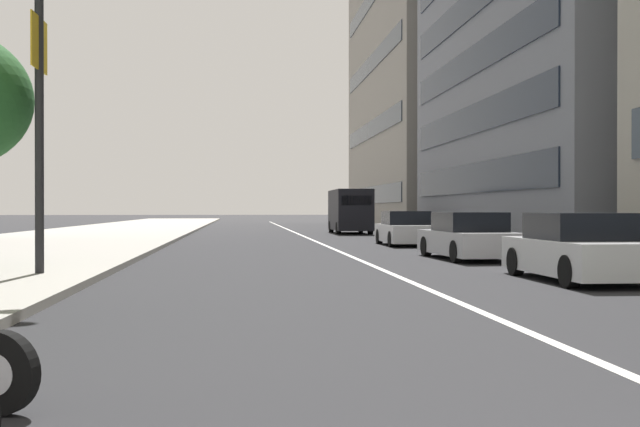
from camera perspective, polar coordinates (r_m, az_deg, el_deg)
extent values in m
cube|color=#A39E93|center=(33.14, -19.45, -2.11)|extent=(160.00, 9.91, 0.15)
cube|color=silver|center=(37.36, -0.54, -1.93)|extent=(110.00, 0.16, 0.01)
cube|color=silver|center=(17.00, 18.34, -2.98)|extent=(4.30, 1.88, 0.70)
cube|color=black|center=(16.97, 18.36, -0.88)|extent=(2.03, 1.73, 0.55)
cylinder|color=black|center=(18.00, 14.00, -3.39)|extent=(0.62, 0.22, 0.62)
cylinder|color=black|center=(18.65, 18.93, -3.27)|extent=(0.62, 0.22, 0.62)
cylinder|color=black|center=(15.38, 17.63, -4.03)|extent=(0.62, 0.22, 0.62)
cube|color=#B7B7BC|center=(23.55, 10.65, -2.08)|extent=(4.70, 1.98, 0.67)
cube|color=black|center=(23.40, 10.76, -0.59)|extent=(2.26, 1.75, 0.56)
cylinder|color=black|center=(24.78, 7.70, -2.37)|extent=(0.63, 0.24, 0.62)
cylinder|color=black|center=(25.27, 11.34, -2.32)|extent=(0.63, 0.24, 0.62)
cylinder|color=black|center=(21.85, 9.84, -2.73)|extent=(0.63, 0.24, 0.62)
cylinder|color=black|center=(22.40, 13.91, -2.66)|extent=(0.63, 0.24, 0.62)
cube|color=silver|center=(32.12, 6.19, -1.42)|extent=(4.42, 1.86, 0.70)
cube|color=black|center=(32.05, 6.21, -0.31)|extent=(2.13, 1.69, 0.55)
cylinder|color=black|center=(33.41, 4.32, -1.67)|extent=(0.62, 0.23, 0.62)
cylinder|color=black|center=(33.72, 7.08, -1.66)|extent=(0.62, 0.23, 0.62)
cylinder|color=black|center=(30.55, 5.21, -1.86)|extent=(0.62, 0.23, 0.62)
cylinder|color=black|center=(30.88, 8.22, -1.84)|extent=(0.62, 0.23, 0.62)
cube|color=black|center=(47.62, 2.19, 0.27)|extent=(5.92, 2.15, 2.41)
cube|color=black|center=(44.72, 2.66, 0.94)|extent=(0.06, 1.74, 0.56)
cylinder|color=black|center=(49.52, 0.81, -0.97)|extent=(0.72, 0.27, 0.72)
cylinder|color=black|center=(49.75, 2.96, -0.96)|extent=(0.72, 0.27, 0.72)
cylinder|color=black|center=(45.54, 1.33, -1.08)|extent=(0.72, 0.27, 0.72)
cylinder|color=black|center=(45.78, 3.67, -1.07)|extent=(0.72, 0.27, 0.72)
cylinder|color=#232326|center=(17.44, -19.67, 9.68)|extent=(0.18, 0.18, 8.33)
cube|color=gold|center=(17.21, -19.96, 11.74)|extent=(0.56, 0.03, 1.10)
cube|color=gold|center=(17.88, -19.40, 11.31)|extent=(0.56, 0.03, 1.10)
cube|color=#232D3D|center=(40.70, 10.88, 2.51)|extent=(22.21, 0.08, 1.50)
cube|color=#232D3D|center=(40.92, 10.88, 6.66)|extent=(22.21, 0.08, 1.50)
cube|color=#232D3D|center=(41.35, 10.89, 10.74)|extent=(22.21, 0.08, 1.50)
cube|color=#232D3D|center=(41.99, 10.89, 14.72)|extent=(22.21, 0.08, 1.50)
cube|color=gray|center=(74.66, 11.88, 12.41)|extent=(29.78, 20.88, 34.24)
cube|color=#2D3842|center=(70.54, 3.72, 1.35)|extent=(26.80, 0.08, 1.50)
cube|color=#2D3842|center=(70.89, 3.73, 6.11)|extent=(26.80, 0.08, 1.50)
cube|color=#2D3842|center=(71.73, 3.73, 10.80)|extent=(26.80, 0.08, 1.50)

